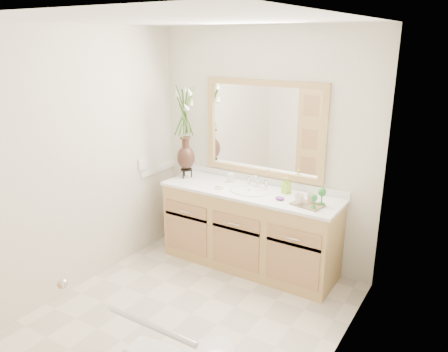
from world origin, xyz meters
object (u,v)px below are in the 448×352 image
Objects in this scene: flower_vase at (185,120)px; soap_bottle at (286,186)px; tumbler at (231,178)px; tray at (307,205)px.

soap_bottle is at bearing 5.76° from flower_vase.
tumbler reaches higher than tray.
tumbler is 0.96m from tray.
flower_vase is 1.56m from tray.
flower_vase reaches higher than tray.
tray is at bearing -3.64° from flower_vase.
tray is (0.30, -0.20, -0.06)m from soap_bottle.
flower_vase is 0.77m from tumbler.
soap_bottle reaches higher than tumbler.
tumbler is (0.49, 0.12, -0.58)m from flower_vase.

